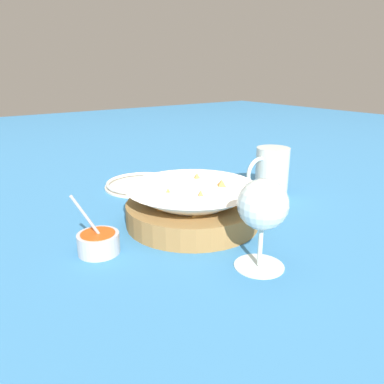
% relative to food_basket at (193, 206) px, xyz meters
% --- Properties ---
extents(ground_plane, '(4.00, 4.00, 0.00)m').
position_rel_food_basket_xyz_m(ground_plane, '(-0.02, 0.00, -0.03)').
color(ground_plane, teal).
extents(food_basket, '(0.25, 0.25, 0.09)m').
position_rel_food_basket_xyz_m(food_basket, '(0.00, 0.00, 0.00)').
color(food_basket, olive).
rests_on(food_basket, ground_plane).
extents(sauce_cup, '(0.07, 0.07, 0.11)m').
position_rel_food_basket_xyz_m(sauce_cup, '(0.20, 0.01, -0.02)').
color(sauce_cup, '#B7B7BC').
rests_on(sauce_cup, ground_plane).
extents(wine_glass, '(0.08, 0.08, 0.14)m').
position_rel_food_basket_xyz_m(wine_glass, '(0.02, 0.19, 0.06)').
color(wine_glass, silver).
rests_on(wine_glass, ground_plane).
extents(beer_mug, '(0.12, 0.08, 0.11)m').
position_rel_food_basket_xyz_m(beer_mug, '(-0.25, -0.03, 0.02)').
color(beer_mug, silver).
rests_on(beer_mug, ground_plane).
extents(side_plate, '(0.18, 0.18, 0.01)m').
position_rel_food_basket_xyz_m(side_plate, '(-0.03, -0.26, -0.03)').
color(side_plate, silver).
rests_on(side_plate, ground_plane).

